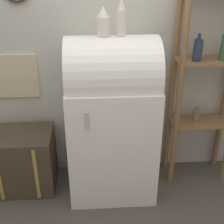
% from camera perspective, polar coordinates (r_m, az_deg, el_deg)
% --- Properties ---
extents(ground_plane, '(12.00, 12.00, 0.00)m').
position_cam_1_polar(ground_plane, '(2.87, 0.31, -16.29)').
color(ground_plane, '#4C4742').
extents(wall_back, '(7.00, 0.09, 2.70)m').
position_cam_1_polar(wall_back, '(2.73, -0.60, 13.89)').
color(wall_back, '#B7B7AD').
rests_on(wall_back, ground_plane).
extents(refrigerator, '(0.74, 0.64, 1.42)m').
position_cam_1_polar(refrigerator, '(2.64, -0.03, -0.97)').
color(refrigerator, white).
rests_on(refrigerator, ground_plane).
extents(suitcase_trunk, '(0.57, 0.43, 0.56)m').
position_cam_1_polar(suitcase_trunk, '(3.00, -16.06, -8.55)').
color(suitcase_trunk, '#423828').
rests_on(suitcase_trunk, ground_plane).
extents(shelf_unit, '(0.57, 0.29, 1.77)m').
position_cam_1_polar(shelf_unit, '(2.82, 16.78, 5.82)').
color(shelf_unit, olive).
rests_on(shelf_unit, ground_plane).
extents(vase_left, '(0.10, 0.10, 0.22)m').
position_cam_1_polar(vase_left, '(2.38, -1.63, 16.09)').
color(vase_left, silver).
rests_on(vase_left, refrigerator).
extents(vase_center, '(0.07, 0.07, 0.28)m').
position_cam_1_polar(vase_center, '(2.38, 1.70, 16.87)').
color(vase_center, silver).
rests_on(vase_center, refrigerator).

